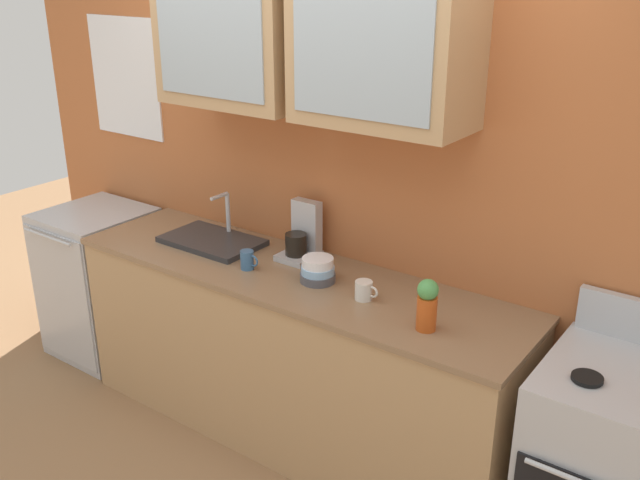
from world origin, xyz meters
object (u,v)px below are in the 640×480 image
Objects in this scene: sink_faucet at (213,240)px; coffee_maker at (302,237)px; bowl_stack at (318,270)px; dishwasher at (101,282)px; vase at (427,304)px; cup_near_sink at (248,260)px; cup_near_bowls at (364,290)px.

sink_faucet is 1.81× the size of coffee_maker.
bowl_stack is (0.73, -0.05, 0.04)m from sink_faucet.
coffee_maker is at bearing 7.72° from dishwasher.
vase is at bearing -2.78° from dishwasher.
cup_near_sink is at bearing -20.83° from sink_faucet.
bowl_stack reaches higher than dishwasher.
vase is 0.99m from cup_near_sink.
dishwasher is 1.56m from coffee_maker.
sink_faucet is at bearing 3.63° from dishwasher.
vase is 0.37m from cup_near_bowls.
vase reaches higher than dishwasher.
sink_faucet is 1.06m from dishwasher.
sink_faucet is 1.02m from cup_near_bowls.
vase is 0.92m from coffee_maker.
dishwasher is (-0.94, -0.06, -0.48)m from sink_faucet.
dishwasher is at bearing -176.37° from sink_faucet.
vase is at bearing -7.16° from sink_faucet.
sink_faucet is 1.38m from vase.
cup_near_sink is at bearing -175.10° from cup_near_bowls.
coffee_maker reaches higher than bowl_stack.
cup_near_bowls is at bearing -7.01° from bowl_stack.
cup_near_sink is 0.91× the size of cup_near_bowls.
sink_faucet reaches higher than cup_near_sink.
coffee_maker is (0.12, 0.28, 0.06)m from cup_near_sink.
cup_near_bowls is 2.01m from dishwasher.
coffee_maker reaches higher than sink_faucet.
vase reaches higher than cup_near_sink.
coffee_maker is (0.50, 0.14, 0.09)m from sink_faucet.
dishwasher is (-1.31, 0.08, -0.51)m from cup_near_sink.
coffee_maker reaches higher than cup_near_bowls.
sink_faucet reaches higher than vase.
bowl_stack is 0.31m from coffee_maker.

